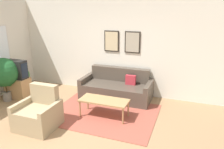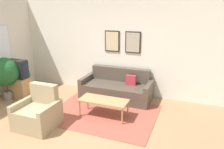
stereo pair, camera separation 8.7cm
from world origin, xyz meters
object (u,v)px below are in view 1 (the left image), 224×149
tv (16,69)px  coffee_table (104,101)px  armchair (39,114)px  couch (117,88)px  potted_plant_tall (4,73)px

tv → coffee_table: bearing=-4.4°
coffee_table → armchair: size_ratio=1.28×
coffee_table → armchair: bearing=-141.5°
couch → tv: 2.86m
potted_plant_tall → tv: bearing=63.2°
couch → potted_plant_tall: size_ratio=1.62×
couch → armchair: size_ratio=2.20×
coffee_table → potted_plant_tall: bearing=-178.4°
couch → armchair: bearing=-117.0°
tv → couch: bearing=19.9°
potted_plant_tall → armchair: bearing=-25.8°
armchair → couch: bearing=71.8°
armchair → potted_plant_tall: 1.98m
coffee_table → tv: (-2.73, 0.21, 0.45)m
tv → armchair: (1.58, -1.12, -0.54)m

